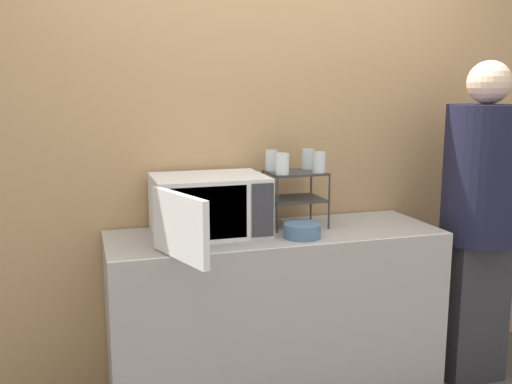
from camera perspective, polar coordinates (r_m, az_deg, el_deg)
wall_back at (r=3.07m, az=-0.00°, el=4.90°), size 8.00×0.06×2.60m
counter at (r=2.98m, az=1.90°, el=-12.32°), size 1.65×0.57×0.89m
microwave at (r=2.76m, az=-4.84°, el=-1.39°), size 0.57×0.80×0.29m
dish_rack at (r=2.92m, az=3.90°, el=0.53°), size 0.29×0.24×0.28m
glass_front_left at (r=2.80m, az=2.65°, el=2.83°), size 0.07×0.07×0.11m
glass_back_right at (r=3.01m, az=5.22°, el=3.32°), size 0.07×0.07×0.11m
glass_front_right at (r=2.88m, az=6.33°, el=2.97°), size 0.07×0.07×0.11m
glass_back_left at (r=2.95m, az=1.58°, el=3.20°), size 0.07×0.07×0.11m
bowl at (r=2.73m, az=4.64°, el=-3.90°), size 0.18×0.18×0.07m
person at (r=3.25m, az=21.51°, el=-1.56°), size 0.41×0.41×1.73m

